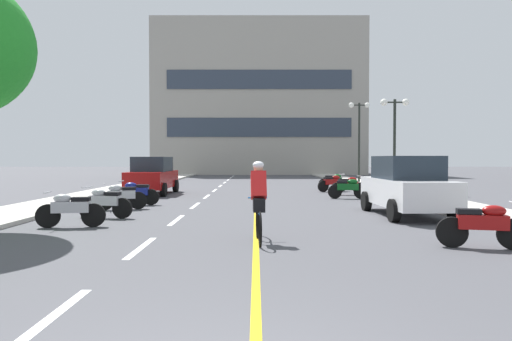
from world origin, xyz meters
TOP-DOWN VIEW (x-y plane):
  - ground_plane at (0.00, 21.00)m, footprint 140.00×140.00m
  - curb_left at (-7.20, 24.00)m, footprint 2.40×72.00m
  - curb_right at (7.20, 24.00)m, footprint 2.40×72.00m
  - lane_dash_0 at (-2.00, 2.00)m, footprint 0.14×2.20m
  - lane_dash_1 at (-2.00, 6.00)m, footprint 0.14×2.20m
  - lane_dash_2 at (-2.00, 10.00)m, footprint 0.14×2.20m
  - lane_dash_3 at (-2.00, 14.00)m, footprint 0.14×2.20m
  - lane_dash_4 at (-2.00, 18.00)m, footprint 0.14×2.20m
  - lane_dash_5 at (-2.00, 22.00)m, footprint 0.14×2.20m
  - lane_dash_6 at (-2.00, 26.00)m, footprint 0.14×2.20m
  - lane_dash_7 at (-2.00, 30.00)m, footprint 0.14×2.20m
  - lane_dash_8 at (-2.00, 34.00)m, footprint 0.14×2.20m
  - lane_dash_9 at (-2.00, 38.00)m, footprint 0.14×2.20m
  - lane_dash_10 at (-2.00, 42.00)m, footprint 0.14×2.20m
  - lane_dash_11 at (-2.00, 46.00)m, footprint 0.14×2.20m
  - centre_line_yellow at (0.25, 24.00)m, footprint 0.12×66.00m
  - office_building at (0.58, 48.41)m, footprint 22.84×6.94m
  - street_lamp_mid at (7.27, 20.35)m, footprint 1.46×0.36m
  - street_lamp_far at (7.39, 28.92)m, footprint 1.46×0.36m
  - parked_car_near at (4.83, 11.01)m, footprint 2.02×4.25m
  - parked_car_mid at (-4.78, 19.36)m, footprint 2.00×4.24m
  - motorcycle_1 at (4.65, 5.89)m, footprint 1.68×0.67m
  - motorcycle_2 at (-4.44, 8.62)m, footprint 1.70×0.60m
  - motorcycle_3 at (-4.18, 10.45)m, footprint 1.69×0.63m
  - motorcycle_4 at (-4.33, 12.60)m, footprint 1.64×0.80m
  - motorcycle_5 at (-4.23, 14.14)m, footprint 1.70×0.60m
  - motorcycle_6 at (4.23, 16.86)m, footprint 1.70×0.60m
  - motorcycle_7 at (4.66, 18.91)m, footprint 1.70×0.60m
  - motorcycle_8 at (4.27, 21.04)m, footprint 1.64×0.80m
  - motorcycle_9 at (4.65, 22.96)m, footprint 1.66×0.74m
  - cyclist_rider at (0.31, 6.61)m, footprint 0.42×1.77m

SIDE VIEW (x-z plane):
  - ground_plane at x=0.00m, z-range 0.00..0.00m
  - lane_dash_0 at x=-2.00m, z-range 0.00..0.01m
  - lane_dash_1 at x=-2.00m, z-range 0.00..0.01m
  - lane_dash_2 at x=-2.00m, z-range 0.00..0.01m
  - lane_dash_3 at x=-2.00m, z-range 0.00..0.01m
  - lane_dash_4 at x=-2.00m, z-range 0.00..0.01m
  - lane_dash_5 at x=-2.00m, z-range 0.00..0.01m
  - lane_dash_6 at x=-2.00m, z-range 0.00..0.01m
  - lane_dash_7 at x=-2.00m, z-range 0.00..0.01m
  - lane_dash_8 at x=-2.00m, z-range 0.00..0.01m
  - lane_dash_9 at x=-2.00m, z-range 0.00..0.01m
  - lane_dash_10 at x=-2.00m, z-range 0.00..0.01m
  - lane_dash_11 at x=-2.00m, z-range 0.00..0.01m
  - centre_line_yellow at x=0.25m, z-range 0.00..0.01m
  - curb_left at x=-7.20m, z-range 0.00..0.12m
  - curb_right at x=7.20m, z-range 0.00..0.12m
  - motorcycle_1 at x=4.65m, z-range 0.01..0.93m
  - motorcycle_2 at x=-4.44m, z-range 0.01..0.93m
  - motorcycle_3 at x=-4.18m, z-range 0.01..0.93m
  - motorcycle_4 at x=-4.33m, z-range 0.01..0.93m
  - motorcycle_5 at x=-4.23m, z-range 0.01..0.93m
  - motorcycle_6 at x=4.23m, z-range 0.01..0.93m
  - motorcycle_7 at x=4.66m, z-range 0.01..0.93m
  - motorcycle_8 at x=4.27m, z-range 0.01..0.93m
  - motorcycle_9 at x=4.65m, z-range 0.01..0.93m
  - cyclist_rider at x=0.31m, z-range 0.03..1.74m
  - parked_car_near at x=4.83m, z-range 0.01..1.83m
  - parked_car_mid at x=-4.78m, z-range 0.01..1.83m
  - street_lamp_mid at x=7.27m, z-range 1.24..5.88m
  - street_lamp_far at x=7.39m, z-range 1.35..6.84m
  - office_building at x=0.58m, z-range 0.00..16.54m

